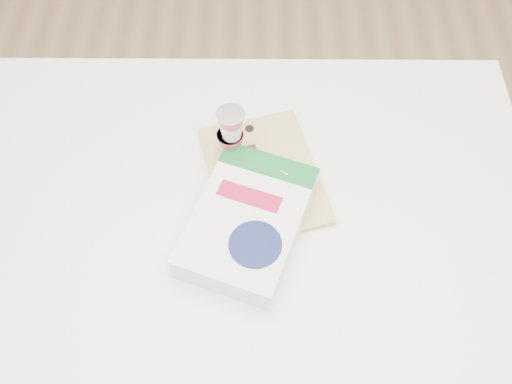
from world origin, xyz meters
TOP-DOWN VIEW (x-y plane):
  - room at (0.00, 0.00)m, footprint 4.00×4.00m
  - table at (0.00, 0.00)m, footprint 1.33×0.89m
  - cutting_board at (0.08, 0.09)m, footprint 0.30×0.36m
  - bananas at (0.07, 0.05)m, footprint 0.16×0.18m
  - yogurt_stack at (0.01, 0.14)m, footprint 0.06×0.06m
  - cereal_box at (0.05, -0.04)m, footprint 0.30×0.35m

SIDE VIEW (x-z plane):
  - table at x=0.00m, z-range 0.00..1.00m
  - cutting_board at x=0.08m, z-range 1.00..1.02m
  - cereal_box at x=0.05m, z-range 1.00..1.07m
  - bananas at x=0.07m, z-range 1.01..1.07m
  - yogurt_stack at x=0.01m, z-range 1.02..1.16m
  - room at x=0.00m, z-range -0.65..3.35m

